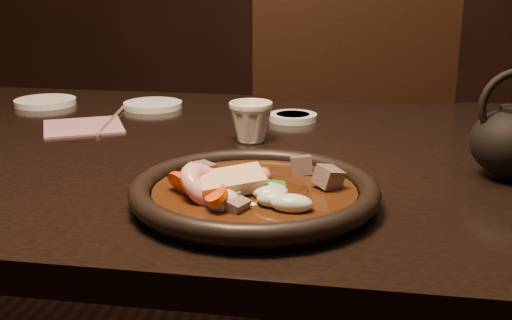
% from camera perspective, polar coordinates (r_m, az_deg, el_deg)
% --- Properties ---
extents(table, '(1.60, 0.90, 0.75)m').
position_cam_1_polar(table, '(1.08, -5.45, -2.66)').
color(table, black).
rests_on(table, floor).
extents(chair, '(0.49, 0.49, 0.97)m').
position_cam_1_polar(chair, '(1.62, 7.99, -1.44)').
color(chair, black).
rests_on(chair, floor).
extents(plate, '(0.31, 0.31, 0.03)m').
position_cam_1_polar(plate, '(0.79, -0.12, -2.94)').
color(plate, black).
rests_on(plate, table).
extents(stirfry, '(0.22, 0.19, 0.07)m').
position_cam_1_polar(stirfry, '(0.78, -0.87, -2.68)').
color(stirfry, '#331809').
rests_on(stirfry, plate).
extents(soy_dish, '(0.09, 0.09, 0.01)m').
position_cam_1_polar(soy_dish, '(1.23, 3.30, 3.82)').
color(soy_dish, white).
rests_on(soy_dish, table).
extents(saucer_left, '(0.13, 0.13, 0.01)m').
position_cam_1_polar(saucer_left, '(1.45, -18.22, 4.93)').
color(saucer_left, white).
rests_on(saucer_left, table).
extents(saucer_right, '(0.12, 0.12, 0.01)m').
position_cam_1_polar(saucer_right, '(1.36, -9.15, 4.85)').
color(saucer_right, white).
rests_on(saucer_right, table).
extents(tea_cup, '(0.08, 0.07, 0.07)m').
position_cam_1_polar(tea_cup, '(1.07, -0.46, 3.53)').
color(tea_cup, white).
rests_on(tea_cup, table).
extents(chopsticks, '(0.05, 0.23, 0.01)m').
position_cam_1_polar(chopsticks, '(1.25, -12.72, 3.51)').
color(chopsticks, tan).
rests_on(chopsticks, table).
extents(napkin, '(0.19, 0.19, 0.00)m').
position_cam_1_polar(napkin, '(1.22, -15.10, 2.88)').
color(napkin, '#A1636F').
rests_on(napkin, table).
extents(teapot, '(0.14, 0.11, 0.15)m').
position_cam_1_polar(teapot, '(0.94, 21.82, 1.78)').
color(teapot, black).
rests_on(teapot, table).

